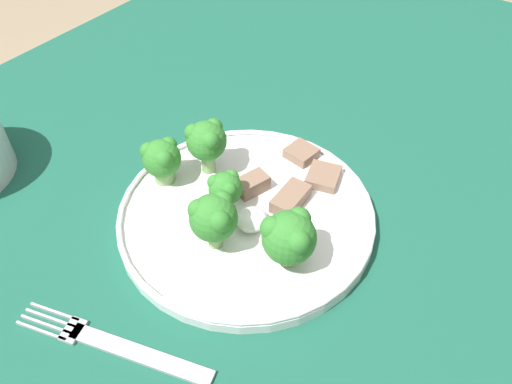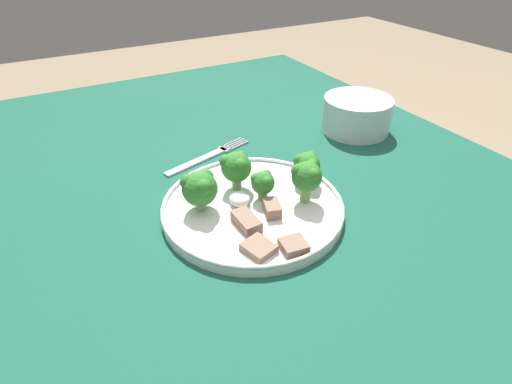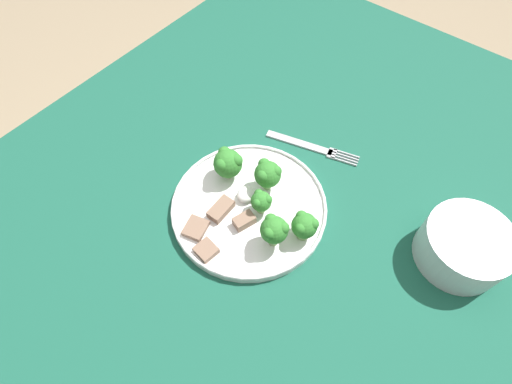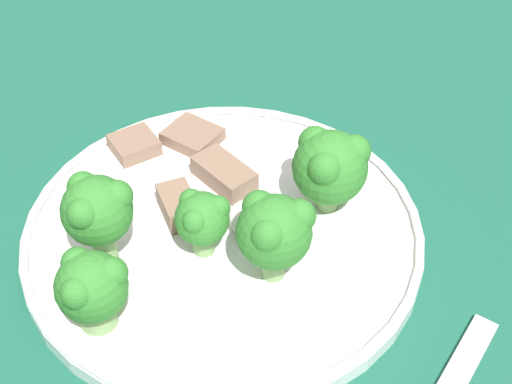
{
  "view_description": "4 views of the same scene",
  "coord_description": "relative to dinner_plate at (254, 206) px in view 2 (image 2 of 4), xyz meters",
  "views": [
    {
      "loc": [
        -0.29,
        -0.21,
        1.16
      ],
      "look_at": [
        -0.01,
        -0.01,
        0.8
      ],
      "focal_mm": 35.0,
      "sensor_mm": 36.0,
      "label": 1
    },
    {
      "loc": [
        0.41,
        -0.23,
        1.12
      ],
      "look_at": [
        -0.01,
        0.01,
        0.79
      ],
      "focal_mm": 28.0,
      "sensor_mm": 36.0,
      "label": 2
    },
    {
      "loc": [
        0.26,
        0.23,
        1.36
      ],
      "look_at": [
        -0.02,
        0.0,
        0.8
      ],
      "focal_mm": 28.0,
      "sensor_mm": 36.0,
      "label": 3
    },
    {
      "loc": [
        -0.28,
        0.2,
        1.12
      ],
      "look_at": [
        -0.03,
        -0.01,
        0.81
      ],
      "focal_mm": 50.0,
      "sensor_mm": 36.0,
      "label": 4
    }
  ],
  "objects": [
    {
      "name": "broccoli_floret_back_left",
      "position": [
        0.03,
        0.07,
        0.05
      ],
      "size": [
        0.05,
        0.04,
        0.07
      ],
      "color": "#7FA866",
      "rests_on": "dinner_plate"
    },
    {
      "name": "meat_slice_rear_slice",
      "position": [
        0.09,
        -0.04,
        0.01
      ],
      "size": [
        0.05,
        0.04,
        0.01
      ],
      "color": "#846651",
      "rests_on": "dinner_plate"
    },
    {
      "name": "broccoli_floret_center_left",
      "position": [
        -0.01,
        0.02,
        0.03
      ],
      "size": [
        0.04,
        0.04,
        0.05
      ],
      "color": "#7FA866",
      "rests_on": "dinner_plate"
    },
    {
      "name": "sauce_dollop",
      "position": [
        -0.01,
        -0.02,
        0.01
      ],
      "size": [
        0.03,
        0.03,
        0.02
      ],
      "color": "white",
      "rests_on": "dinner_plate"
    },
    {
      "name": "fork",
      "position": [
        -0.18,
        0.0,
        -0.01
      ],
      "size": [
        0.07,
        0.18,
        0.0
      ],
      "color": "#B2B2B7",
      "rests_on": "table"
    },
    {
      "name": "broccoli_floret_front_left",
      "position": [
        -0.05,
        -0.0,
        0.04
      ],
      "size": [
        0.05,
        0.05,
        0.06
      ],
      "color": "#7FA866",
      "rests_on": "dinner_plate"
    },
    {
      "name": "meat_slice_middle_slice",
      "position": [
        0.11,
        -0.0,
        0.01
      ],
      "size": [
        0.04,
        0.04,
        0.01
      ],
      "color": "#846651",
      "rests_on": "dinner_plate"
    },
    {
      "name": "table",
      "position": [
        0.01,
        -0.0,
        -0.1
      ],
      "size": [
        1.39,
        0.98,
        0.76
      ],
      "color": "#195642",
      "rests_on": "ground_plane"
    },
    {
      "name": "meat_slice_front_slice",
      "position": [
        0.03,
        0.01,
        0.01
      ],
      "size": [
        0.04,
        0.03,
        0.02
      ],
      "color": "#846651",
      "rests_on": "dinner_plate"
    },
    {
      "name": "broccoli_floret_near_rim_left",
      "position": [
        -0.03,
        -0.07,
        0.04
      ],
      "size": [
        0.05,
        0.05,
        0.06
      ],
      "color": "#7FA866",
      "rests_on": "dinner_plate"
    },
    {
      "name": "meat_slice_edge_slice",
      "position": [
        0.04,
        -0.03,
        0.01
      ],
      "size": [
        0.05,
        0.03,
        0.02
      ],
      "color": "#846651",
      "rests_on": "dinner_plate"
    },
    {
      "name": "cream_bowl",
      "position": [
        -0.14,
        0.32,
        0.02
      ],
      "size": [
        0.14,
        0.14,
        0.07
      ],
      "color": "silver",
      "rests_on": "table"
    },
    {
      "name": "broccoli_floret_center_back",
      "position": [
        -0.01,
        0.1,
        0.03
      ],
      "size": [
        0.04,
        0.04,
        0.05
      ],
      "color": "#7FA866",
      "rests_on": "dinner_plate"
    },
    {
      "name": "dinner_plate",
      "position": [
        0.0,
        0.0,
        0.0
      ],
      "size": [
        0.27,
        0.27,
        0.02
      ],
      "color": "white",
      "rests_on": "table"
    }
  ]
}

